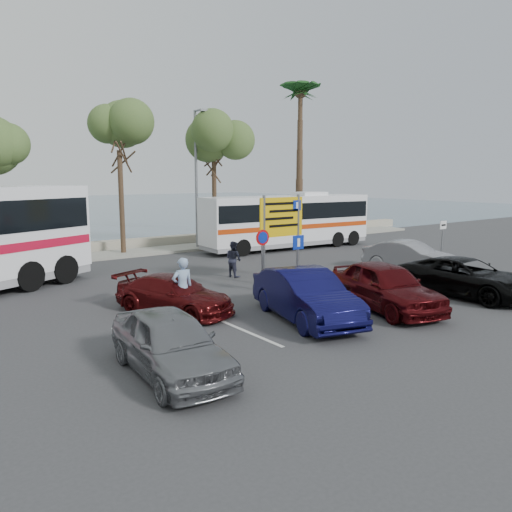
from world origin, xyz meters
TOP-DOWN VIEW (x-y plane):
  - ground at (0.00, 0.00)m, footprint 120.00×120.00m
  - kerb_strip at (0.00, 14.00)m, footprint 44.00×2.40m
  - seawall at (0.00, 16.00)m, footprint 48.00×0.80m
  - sea at (0.00, 60.00)m, footprint 140.00×140.00m
  - tree_mid at (-1.50, 14.00)m, footprint 3.20×3.20m
  - tree_right at (4.50, 14.00)m, footprint 3.20×3.20m
  - palm_tree at (11.50, 14.00)m, footprint 4.80×4.80m
  - street_lamp_right at (3.00, 13.52)m, footprint 0.45×1.15m
  - direction_sign at (1.00, 3.20)m, footprint 2.20×0.12m
  - sign_no_stop at (-0.60, 2.38)m, footprint 0.60×0.08m
  - sign_parking at (-0.20, 0.79)m, footprint 0.50×0.07m
  - sign_taxi at (9.80, 1.49)m, footprint 0.50×0.07m
  - lane_markings at (-1.14, -1.00)m, footprint 12.02×4.20m
  - coach_bus_right at (7.50, 10.50)m, footprint 11.07×3.07m
  - car_silver_a at (-7.21, -2.97)m, footprint 2.00×4.30m
  - car_blue at (-2.00, -1.62)m, footprint 2.79×4.96m
  - car_maroon at (-4.81, 1.50)m, footprint 3.14×4.46m
  - car_red at (0.94, -2.25)m, footprint 2.97×4.94m
  - suv_black at (4.87, -2.75)m, footprint 2.45×5.03m
  - car_silver_b at (7.27, 1.50)m, footprint 2.13×4.42m
  - pedestrian_near at (-4.80, 0.95)m, footprint 0.71×0.49m
  - pedestrian_far at (0.00, 5.24)m, footprint 0.71×0.84m

SIDE VIEW (x-z plane):
  - ground at x=0.00m, z-range 0.00..0.00m
  - lane_markings at x=-1.14m, z-range 0.00..0.01m
  - sea at x=0.00m, z-range 0.01..0.01m
  - kerb_strip at x=0.00m, z-range 0.00..0.15m
  - seawall at x=0.00m, z-range 0.00..0.60m
  - car_maroon at x=-4.81m, z-range 0.00..1.20m
  - suv_black at x=4.87m, z-range 0.00..1.38m
  - car_silver_b at x=7.27m, z-range 0.00..1.40m
  - car_silver_a at x=-7.21m, z-range 0.00..1.43m
  - car_blue at x=-2.00m, z-range 0.00..1.55m
  - pedestrian_far at x=0.00m, z-range 0.00..1.57m
  - car_red at x=0.94m, z-range 0.00..1.57m
  - pedestrian_near at x=-4.80m, z-range 0.00..1.87m
  - sign_taxi at x=9.80m, z-range 0.32..2.52m
  - sign_parking at x=-0.20m, z-range 0.34..2.59m
  - sign_no_stop at x=-0.60m, z-range 0.40..2.75m
  - coach_bus_right at x=7.50m, z-range -0.12..3.29m
  - direction_sign at x=1.00m, z-range 0.63..4.23m
  - street_lamp_right at x=3.00m, z-range 0.59..8.60m
  - tree_right at x=4.50m, z-range 2.47..9.87m
  - tree_mid at x=-1.50m, z-range 2.65..10.65m
  - palm_tree at x=11.50m, z-range 4.27..15.47m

